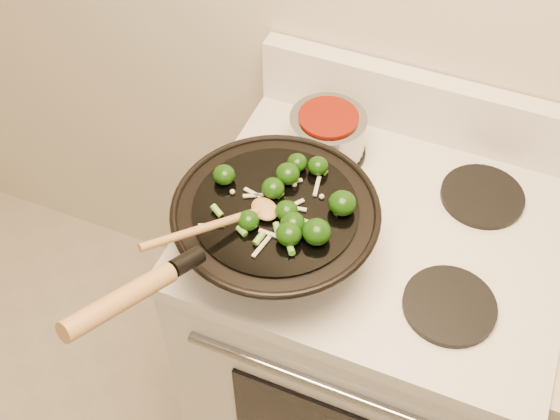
% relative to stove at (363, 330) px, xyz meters
% --- Properties ---
extents(stove, '(0.78, 0.67, 1.08)m').
position_rel_stove_xyz_m(stove, '(0.00, 0.00, 0.00)').
color(stove, white).
rests_on(stove, ground).
extents(wok, '(0.40, 0.65, 0.27)m').
position_rel_stove_xyz_m(wok, '(-0.18, -0.16, 0.53)').
color(wok, black).
rests_on(wok, stove).
extents(stirfry, '(0.29, 0.26, 0.05)m').
position_rel_stove_xyz_m(stirfry, '(-0.15, -0.14, 0.60)').
color(stirfry, '#113408').
rests_on(stirfry, wok).
extents(wooden_spoon, '(0.19, 0.25, 0.07)m').
position_rel_stove_xyz_m(wooden_spoon, '(-0.24, -0.23, 0.61)').
color(wooden_spoon, '#A37640').
rests_on(wooden_spoon, wok).
extents(saucepan, '(0.17, 0.28, 0.10)m').
position_rel_stove_xyz_m(saucepan, '(-0.18, 0.15, 0.51)').
color(saucepan, gray).
rests_on(saucepan, stove).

